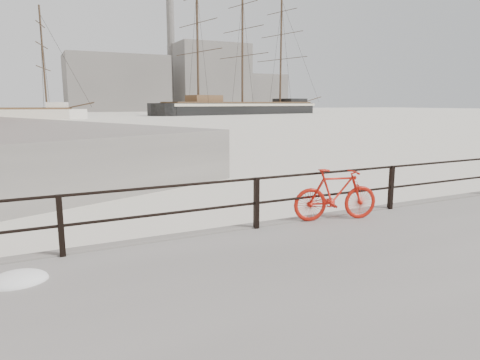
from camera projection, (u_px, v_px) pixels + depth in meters
name	position (u px, v px, depth m)	size (l,w,h in m)	color
ground	(384.00, 222.00, 10.05)	(400.00, 400.00, 0.00)	white
guardrail	(391.00, 188.00, 9.76)	(28.00, 0.10, 1.00)	black
bicycle	(336.00, 194.00, 8.82)	(1.80, 0.27, 1.09)	#B6180C
barque_black	(242.00, 114.00, 106.70)	(57.10, 18.69, 32.52)	black
schooner_mid	(9.00, 119.00, 73.06)	(27.30, 11.55, 19.78)	silver
industrial_west	(117.00, 84.00, 140.71)	(32.00, 18.00, 18.00)	gray
industrial_mid	(209.00, 78.00, 159.83)	(26.00, 20.00, 24.00)	gray
industrial_east	(257.00, 92.00, 175.14)	(20.00, 16.00, 14.00)	gray
smokestack	(171.00, 50.00, 156.80)	(2.80, 2.80, 44.00)	gray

